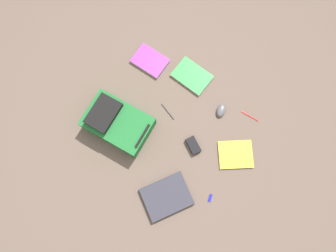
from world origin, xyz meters
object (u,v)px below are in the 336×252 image
at_px(book_comic, 236,154).
at_px(pen_black, 250,116).
at_px(laptop, 167,197).
at_px(power_brick, 193,145).
at_px(book_manual, 192,76).
at_px(computer_mouse, 221,110).
at_px(usb_stick, 210,198).
at_px(pen_blue, 168,112).
at_px(backpack, 117,123).
at_px(book_red, 150,61).

bearing_deg(book_comic, pen_black, -156.28).
height_order(laptop, power_brick, same).
bearing_deg(laptop, power_brick, -161.41).
xyz_separation_m(book_comic, book_manual, (-0.19, -0.63, 0.00)).
bearing_deg(power_brick, computer_mouse, -172.24).
xyz_separation_m(book_manual, usb_stick, (0.53, 0.72, -0.01)).
bearing_deg(book_manual, usb_stick, 53.76).
bearing_deg(pen_blue, backpack, -27.87).
height_order(book_comic, usb_stick, book_comic).
distance_m(laptop, pen_black, 0.83).
height_order(backpack, computer_mouse, backpack).
distance_m(pen_black, pen_blue, 0.60).
xyz_separation_m(backpack, laptop, (0.09, 0.60, -0.06)).
xyz_separation_m(backpack, pen_black, (-0.73, 0.60, -0.07)).
relative_size(power_brick, pen_black, 0.88).
bearing_deg(book_red, book_comic, 87.53).
xyz_separation_m(book_red, book_manual, (-0.15, 0.30, -0.00)).
relative_size(computer_mouse, usb_stick, 1.86).
relative_size(book_manual, power_brick, 2.44).
bearing_deg(book_manual, backpack, -8.37).
bearing_deg(laptop, book_red, -125.98).
relative_size(book_comic, computer_mouse, 3.06).
distance_m(backpack, laptop, 0.61).
relative_size(backpack, usb_stick, 9.51).
bearing_deg(laptop, book_manual, -145.38).
xyz_separation_m(laptop, pen_blue, (-0.42, -0.43, -0.01)).
height_order(backpack, book_comic, backpack).
height_order(laptop, book_red, laptop).
bearing_deg(book_manual, pen_blue, 13.38).
relative_size(backpack, laptop, 1.38).
bearing_deg(usb_stick, book_manual, -126.24).
bearing_deg(computer_mouse, book_manual, 146.39).
distance_m(power_brick, usb_stick, 0.38).
height_order(book_red, computer_mouse, computer_mouse).
bearing_deg(computer_mouse, usb_stick, -80.08).
height_order(book_manual, usb_stick, book_manual).
bearing_deg(backpack, usb_stick, 98.25).
bearing_deg(pen_blue, book_comic, 103.62).
bearing_deg(pen_black, book_red, -73.77).
relative_size(laptop, power_brick, 3.07).
relative_size(pen_black, pen_blue, 0.93).
relative_size(laptop, usb_stick, 6.90).
bearing_deg(book_comic, usb_stick, 14.45).
height_order(backpack, power_brick, backpack).
bearing_deg(pen_blue, usb_stick, 72.23).
xyz_separation_m(computer_mouse, pen_black, (-0.12, 0.17, -0.01)).
distance_m(power_brick, pen_blue, 0.31).
bearing_deg(computer_mouse, backpack, -153.12).
height_order(book_red, pen_blue, book_red).
distance_m(pen_black, usb_stick, 0.65).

